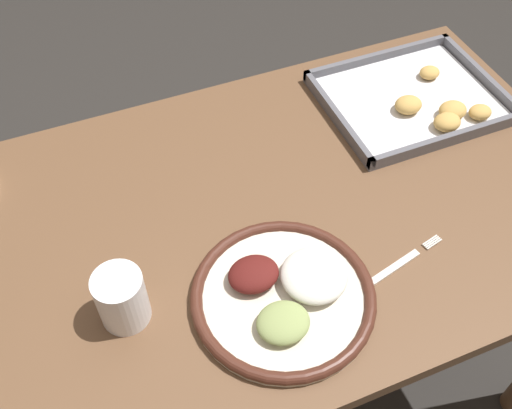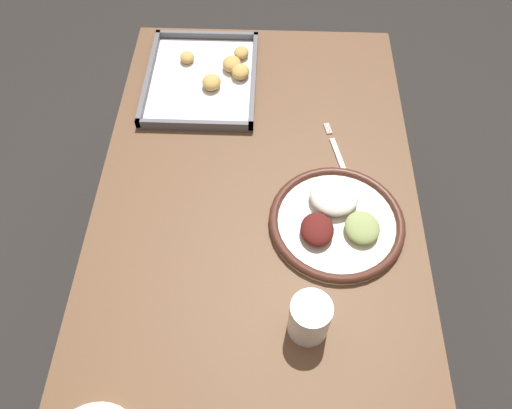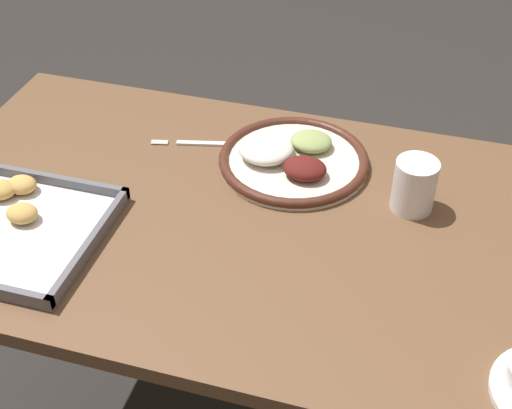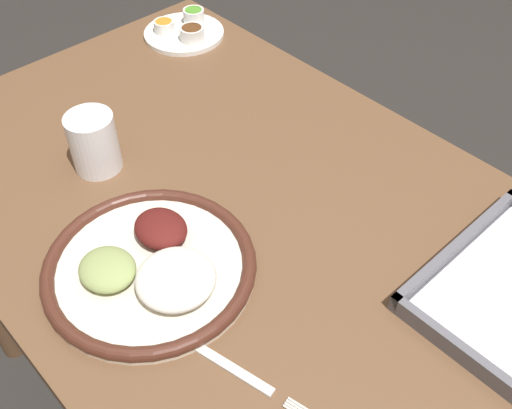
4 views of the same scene
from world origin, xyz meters
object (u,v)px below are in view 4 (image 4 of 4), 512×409
(saucer_plate, at_px, (185,30))
(dinner_plate, at_px, (151,266))
(drinking_cup, at_px, (94,143))
(fork, at_px, (227,366))

(saucer_plate, bearing_deg, dinner_plate, -42.20)
(dinner_plate, bearing_deg, drinking_cup, 164.35)
(dinner_plate, distance_m, fork, 0.18)
(saucer_plate, bearing_deg, fork, -34.46)
(fork, bearing_deg, saucer_plate, 132.25)
(dinner_plate, relative_size, drinking_cup, 2.98)
(drinking_cup, bearing_deg, dinner_plate, -15.65)
(dinner_plate, relative_size, saucer_plate, 1.74)
(saucer_plate, distance_m, drinking_cup, 0.43)
(dinner_plate, bearing_deg, saucer_plate, 137.80)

